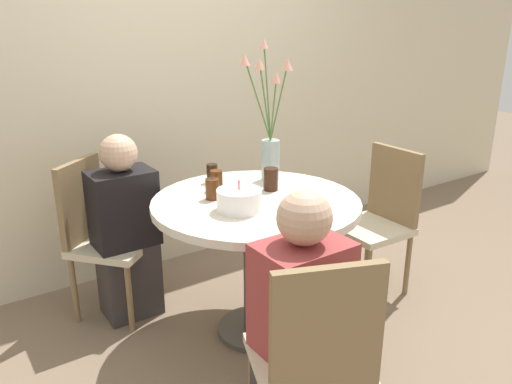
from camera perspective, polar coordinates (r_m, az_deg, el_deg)
ground_plane at (r=2.85m, az=0.00°, el=-15.56°), size 16.00×16.00×0.00m
wall_back at (r=3.34m, az=-11.13°, el=13.15°), size 8.00×0.05×2.60m
dining_table at (r=2.55m, az=0.00°, el=-4.15°), size 1.05×1.05×0.77m
chair_far_back at (r=2.95m, az=-17.40°, el=-4.13°), size 0.56×0.56×0.90m
chair_near_front at (r=1.84m, az=6.74°, el=-18.04°), size 0.52×0.52×0.90m
chair_right_flank at (r=3.15m, az=14.05°, el=-2.35°), size 0.41×0.41×0.90m
birthday_cake at (r=2.34m, az=-1.94°, el=-0.93°), size 0.21×0.21×0.15m
flower_vase at (r=2.73m, az=1.56°, el=6.42°), size 0.24×0.26×0.76m
side_plate at (r=2.48m, az=5.19°, el=-0.99°), size 0.20×0.20×0.01m
drink_glass_0 at (r=2.62m, az=1.70°, el=1.48°), size 0.08×0.08×0.12m
drink_glass_1 at (r=2.50m, az=-5.03°, el=0.34°), size 0.07×0.07×0.11m
drink_glass_2 at (r=2.63m, az=-4.54°, el=1.33°), size 0.07×0.07×0.11m
drink_glass_3 at (r=2.76m, az=-5.04°, el=2.14°), size 0.06×0.06×0.10m
person_boy at (r=2.87m, az=-14.67°, el=-4.64°), size 0.34×0.24×1.06m
person_woman at (r=1.97m, az=5.12°, el=-15.53°), size 0.34×0.24×1.06m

